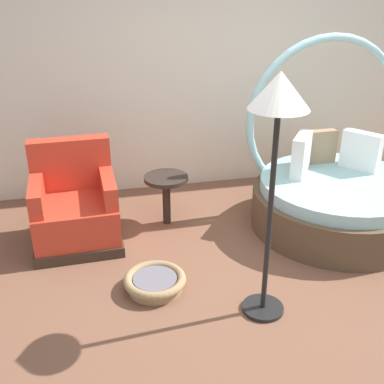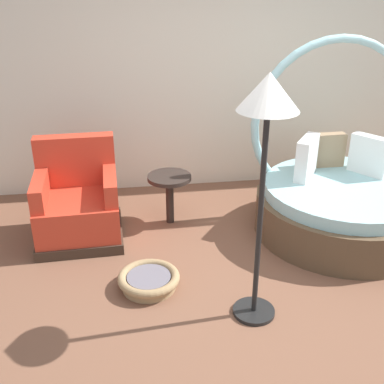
% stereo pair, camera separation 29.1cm
% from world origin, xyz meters
% --- Properties ---
extents(ground_plane, '(8.00, 8.00, 0.02)m').
position_xyz_m(ground_plane, '(0.00, 0.00, -0.01)').
color(ground_plane, brown).
extents(back_wall, '(8.00, 0.12, 2.97)m').
position_xyz_m(back_wall, '(0.00, 2.24, 1.48)').
color(back_wall, silver).
rests_on(back_wall, ground_plane).
extents(round_daybed, '(1.70, 1.70, 1.84)m').
position_xyz_m(round_daybed, '(1.09, 0.88, 0.36)').
color(round_daybed, brown).
rests_on(round_daybed, ground_plane).
extents(red_armchair, '(0.82, 0.82, 0.94)m').
position_xyz_m(red_armchair, '(-1.47, 1.12, 0.33)').
color(red_armchair, '#38281E').
rests_on(red_armchair, ground_plane).
extents(pet_basket, '(0.51, 0.51, 0.13)m').
position_xyz_m(pet_basket, '(-0.86, 0.15, 0.07)').
color(pet_basket, '#9E7F56').
rests_on(pet_basket, ground_plane).
extents(side_table, '(0.44, 0.44, 0.52)m').
position_xyz_m(side_table, '(-0.57, 1.25, 0.43)').
color(side_table, '#2D231E').
rests_on(side_table, ground_plane).
extents(floor_lamp, '(0.40, 0.40, 1.82)m').
position_xyz_m(floor_lamp, '(-0.09, -0.29, 1.53)').
color(floor_lamp, black).
rests_on(floor_lamp, ground_plane).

